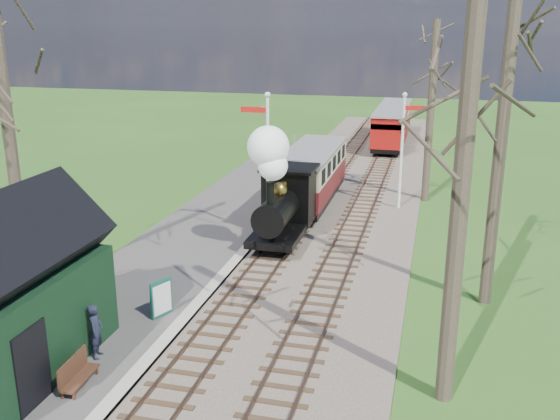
{
  "coord_description": "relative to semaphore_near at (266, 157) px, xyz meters",
  "views": [
    {
      "loc": [
        5.9,
        -7.91,
        8.85
      ],
      "look_at": [
        -0.02,
        15.35,
        1.6
      ],
      "focal_mm": 40.0,
      "sensor_mm": 36.0,
      "label": 1
    }
  ],
  "objects": [
    {
      "name": "sign_board",
      "position": [
        -1.13,
        -7.96,
        -2.84
      ],
      "size": [
        0.39,
        0.76,
        1.17
      ],
      "color": "#0F4939",
      "rests_on": "platform"
    },
    {
      "name": "track_near",
      "position": [
        0.77,
        6.0,
        -3.52
      ],
      "size": [
        1.6,
        60.0,
        0.15
      ],
      "color": "brown",
      "rests_on": "ground"
    },
    {
      "name": "platform",
      "position": [
        -2.73,
        -2.0,
        -3.52
      ],
      "size": [
        5.0,
        44.0,
        0.2
      ],
      "primitive_type": "cube",
      "color": "#474442",
      "rests_on": "ground"
    },
    {
      "name": "coach",
      "position": [
        0.77,
        5.57,
        -1.95
      ],
      "size": [
        2.35,
        8.05,
        2.47
      ],
      "color": "black",
      "rests_on": "ground"
    },
    {
      "name": "red_carriage_a",
      "position": [
        3.37,
        20.13,
        -2.03
      ],
      "size": [
        2.21,
        5.46,
        2.32
      ],
      "color": "black",
      "rests_on": "ground"
    },
    {
      "name": "bare_trees",
      "position": [
        2.1,
        -5.9,
        1.59
      ],
      "size": [
        15.51,
        22.39,
        12.0
      ],
      "color": "#382D23",
      "rests_on": "ground"
    },
    {
      "name": "track_far",
      "position": [
        3.37,
        6.0,
        -3.52
      ],
      "size": [
        1.6,
        60.0,
        0.15
      ],
      "color": "brown",
      "rests_on": "ground"
    },
    {
      "name": "locomotive",
      "position": [
        0.76,
        -0.5,
        -1.32
      ],
      "size": [
        2.01,
        4.7,
        5.03
      ],
      "color": "black",
      "rests_on": "ground"
    },
    {
      "name": "bench",
      "position": [
        -1.56,
        -12.02,
        -3.06
      ],
      "size": [
        0.46,
        1.37,
        0.77
      ],
      "color": "#442718",
      "rests_on": "platform"
    },
    {
      "name": "semaphore_near",
      "position": [
        0.0,
        0.0,
        0.0
      ],
      "size": [
        1.22,
        0.24,
        6.22
      ],
      "color": "silver",
      "rests_on": "ground"
    },
    {
      "name": "coping_strip",
      "position": [
        -0.43,
        -2.0,
        -3.52
      ],
      "size": [
        0.4,
        44.0,
        0.21
      ],
      "primitive_type": "cube",
      "color": "#B2AD9E",
      "rests_on": "ground"
    },
    {
      "name": "person",
      "position": [
        -1.77,
        -10.63,
        -2.66
      ],
      "size": [
        0.48,
        0.63,
        1.52
      ],
      "primitive_type": "imported",
      "rotation": [
        0.0,
        0.0,
        1.81
      ],
      "color": "#1B1F31",
      "rests_on": "platform"
    },
    {
      "name": "ballast_bed",
      "position": [
        2.07,
        6.0,
        -3.57
      ],
      "size": [
        8.0,
        60.0,
        0.1
      ],
      "primitive_type": "cube",
      "color": "brown",
      "rests_on": "ground"
    },
    {
      "name": "semaphore_far",
      "position": [
        5.14,
        6.0,
        -0.27
      ],
      "size": [
        1.22,
        0.24,
        5.72
      ],
      "color": "silver",
      "rests_on": "ground"
    },
    {
      "name": "red_carriage_b",
      "position": [
        3.37,
        25.63,
        -2.03
      ],
      "size": [
        2.21,
        5.46,
        2.32
      ],
      "color": "black",
      "rests_on": "ground"
    },
    {
      "name": "distant_hills",
      "position": [
        2.17,
        48.38,
        -19.83
      ],
      "size": [
        114.4,
        48.0,
        22.02
      ],
      "color": "#385B23",
      "rests_on": "ground"
    },
    {
      "name": "fence_line",
      "position": [
        1.07,
        20.0,
        -3.07
      ],
      "size": [
        12.6,
        0.08,
        1.0
      ],
      "color": "slate",
      "rests_on": "ground"
    }
  ]
}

